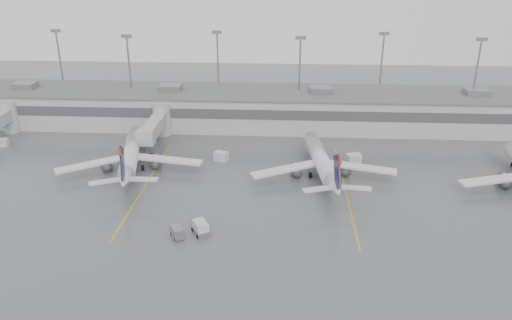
{
  "coord_description": "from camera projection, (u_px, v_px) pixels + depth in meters",
  "views": [
    {
      "loc": [
        6.63,
        -54.8,
        37.68
      ],
      "look_at": [
        2.0,
        24.0,
        5.0
      ],
      "focal_mm": 35.0,
      "sensor_mm": 36.0,
      "label": 1
    }
  ],
  "objects": [
    {
      "name": "ground",
      "position": [
        230.0,
        265.0,
        65.32
      ],
      "size": [
        260.0,
        260.0,
        0.0
      ],
      "primitive_type": "plane",
      "color": "#565658",
      "rests_on": "ground"
    },
    {
      "name": "terminal",
      "position": [
        256.0,
        108.0,
        117.2
      ],
      "size": [
        152.0,
        17.0,
        9.45
      ],
      "color": "#ADADA8",
      "rests_on": "ground"
    },
    {
      "name": "light_masts",
      "position": [
        257.0,
        70.0,
        119.52
      ],
      "size": [
        142.4,
        8.0,
        20.6
      ],
      "color": "gray",
      "rests_on": "ground"
    },
    {
      "name": "jet_bridge_left",
      "position": [
        0.0,
        121.0,
        109.02
      ],
      "size": [
        4.0,
        17.2,
        7.0
      ],
      "color": "#A1A4A6",
      "rests_on": "ground"
    },
    {
      "name": "jet_bridge_right",
      "position": [
        158.0,
        124.0,
        107.12
      ],
      "size": [
        4.0,
        17.2,
        7.0
      ],
      "color": "#A1A4A6",
      "rests_on": "ground"
    },
    {
      "name": "stand_markings",
      "position": [
        245.0,
        186.0,
        87.45
      ],
      "size": [
        105.25,
        40.0,
        0.01
      ],
      "color": "gold",
      "rests_on": "ground"
    },
    {
      "name": "jet_mid_left",
      "position": [
        130.0,
        155.0,
        92.88
      ],
      "size": [
        26.22,
        29.69,
        9.72
      ],
      "rotation": [
        0.0,
        0.0,
        0.21
      ],
      "color": "silver",
      "rests_on": "ground"
    },
    {
      "name": "jet_mid_right",
      "position": [
        322.0,
        161.0,
        90.18
      ],
      "size": [
        26.35,
        29.7,
        9.63
      ],
      "rotation": [
        0.0,
        0.0,
        0.13
      ],
      "color": "silver",
      "rests_on": "ground"
    },
    {
      "name": "baggage_tug",
      "position": [
        201.0,
        229.0,
        72.32
      ],
      "size": [
        3.12,
        3.56,
        1.96
      ],
      "rotation": [
        0.0,
        0.0,
        0.52
      ],
      "color": "silver",
      "rests_on": "ground"
    },
    {
      "name": "baggage_cart",
      "position": [
        177.0,
        232.0,
        71.35
      ],
      "size": [
        2.51,
        2.91,
        1.63
      ],
      "rotation": [
        0.0,
        0.0,
        0.52
      ],
      "color": "slate",
      "rests_on": "ground"
    },
    {
      "name": "gse_uld_a",
      "position": [
        3.0,
        142.0,
        105.48
      ],
      "size": [
        2.37,
        1.69,
        1.59
      ],
      "primitive_type": "cube",
      "rotation": [
        0.0,
        0.0,
        0.09
      ],
      "color": "silver",
      "rests_on": "ground"
    },
    {
      "name": "gse_uld_b",
      "position": [
        221.0,
        156.0,
        97.92
      ],
      "size": [
        3.01,
        2.58,
        1.8
      ],
      "primitive_type": "cube",
      "rotation": [
        0.0,
        0.0,
        -0.42
      ],
      "color": "silver",
      "rests_on": "ground"
    },
    {
      "name": "gse_uld_c",
      "position": [
        353.0,
        159.0,
        96.56
      ],
      "size": [
        3.17,
        2.61,
        1.93
      ],
      "primitive_type": "cube",
      "rotation": [
        0.0,
        0.0,
        0.33
      ],
      "color": "silver",
      "rests_on": "ground"
    },
    {
      "name": "gse_loader",
      "position": [
        143.0,
        137.0,
        108.29
      ],
      "size": [
        2.89,
        3.49,
        1.87
      ],
      "primitive_type": "cube",
      "rotation": [
        0.0,
        0.0,
        0.4
      ],
      "color": "slate",
      "rests_on": "ground"
    },
    {
      "name": "cone_b",
      "position": [
        102.0,
        167.0,
        94.38
      ],
      "size": [
        0.42,
        0.42,
        0.67
      ],
      "primitive_type": "cone",
      "color": "orange",
      "rests_on": "ground"
    },
    {
      "name": "cone_c",
      "position": [
        327.0,
        158.0,
        98.54
      ],
      "size": [
        0.5,
        0.5,
        0.8
      ],
      "primitive_type": "cone",
      "color": "orange",
      "rests_on": "ground"
    },
    {
      "name": "cone_d",
      "position": [
        479.0,
        173.0,
        91.88
      ],
      "size": [
        0.47,
        0.47,
        0.75
      ],
      "primitive_type": "cone",
      "color": "orange",
      "rests_on": "ground"
    }
  ]
}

